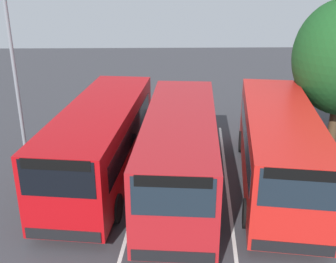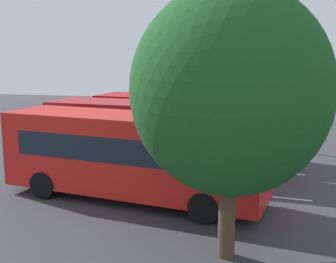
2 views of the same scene
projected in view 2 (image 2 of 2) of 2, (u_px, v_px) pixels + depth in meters
name	position (u px, v px, depth m)	size (l,w,h in m)	color
ground_plane	(167.00, 173.00, 19.03)	(62.05, 62.05, 0.00)	#38383D
bus_far_left	(189.00, 124.00, 21.78)	(9.83, 3.73, 3.07)	#B70C11
bus_center_left	(153.00, 134.00, 19.09)	(9.78, 3.39, 3.07)	#AD191E
bus_center_right	(132.00, 153.00, 15.43)	(9.86, 4.05, 3.07)	red
street_lamp	(233.00, 70.00, 24.27)	(0.89, 2.33, 7.35)	gray
depot_tree	(230.00, 91.00, 10.54)	(4.96, 4.46, 6.92)	#4C3823
lane_stripe_outer_left	(175.00, 164.00, 20.66)	(11.89, 0.12, 0.01)	silver
lane_stripe_inner_left	(157.00, 185.00, 17.39)	(11.89, 0.12, 0.01)	silver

